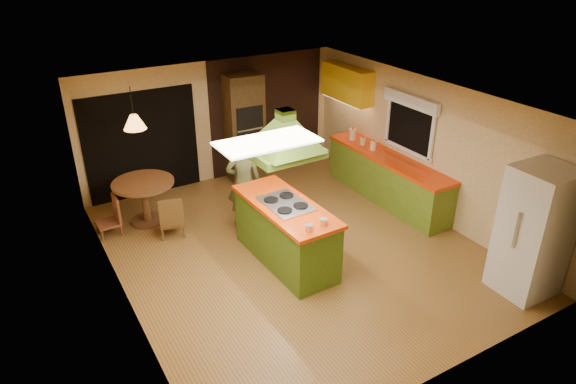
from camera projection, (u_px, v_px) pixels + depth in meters
ground at (294, 247)px, 8.56m from camera, size 6.50×6.50×0.00m
room_walls at (295, 180)px, 8.00m from camera, size 5.50×6.50×6.50m
ceiling_plane at (295, 102)px, 7.45m from camera, size 6.50×6.50×0.00m
brick_panel at (267, 113)px, 11.07m from camera, size 2.64×0.03×2.50m
nook_opening at (142, 145)px, 9.91m from camera, size 2.20×0.03×2.10m
right_counter at (387, 178)px, 9.93m from camera, size 0.62×3.05×0.92m
upper_cabinets at (347, 83)px, 10.56m from camera, size 0.34×1.40×0.70m
window_right at (411, 114)px, 9.30m from camera, size 0.12×1.35×1.06m
fluor_panel at (267, 142)px, 6.03m from camera, size 1.20×0.60×0.03m
kitchen_island at (286, 232)px, 8.00m from camera, size 0.88×2.06×1.03m
range_hood at (285, 126)px, 7.23m from camera, size 1.03×0.75×0.79m
man at (244, 182)px, 8.90m from camera, size 0.71×0.59×1.66m
refrigerator at (534, 232)px, 7.15m from camera, size 0.81×0.77×1.92m
wall_oven at (244, 128)px, 10.59m from camera, size 0.77×0.63×2.24m
dining_table at (144, 194)px, 9.09m from camera, size 1.08×1.08×0.81m
chair_left at (107, 217)px, 8.79m from camera, size 0.39×0.39×0.70m
chair_near at (171, 215)px, 8.78m from camera, size 0.51×0.51×0.77m
pendant_lamp at (134, 122)px, 8.49m from camera, size 0.43×0.43×0.24m
canister_large at (353, 134)px, 10.48m from camera, size 0.19×0.19×0.23m
canister_medium at (373, 146)px, 9.98m from camera, size 0.16×0.16×0.18m
canister_small at (363, 141)px, 10.24m from camera, size 0.11×0.11×0.15m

